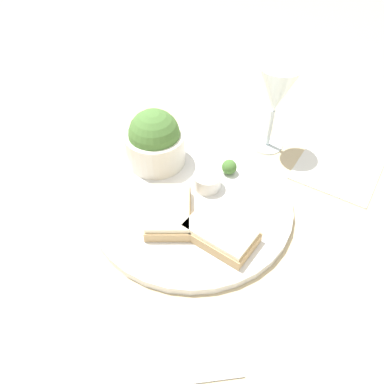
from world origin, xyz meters
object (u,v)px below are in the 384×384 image
cheese_toast_near (169,211)px  salad_bowl (153,142)px  cheese_toast_far (220,233)px  sauce_ramekin (207,180)px  fork (177,382)px  napkin (337,170)px  wine_glass (277,93)px

cheese_toast_near → salad_bowl: bearing=-19.6°
cheese_toast_far → sauce_ramekin: bearing=-24.6°
fork → sauce_ramekin: bearing=-41.0°
cheese_toast_far → napkin: size_ratio=0.66×
salad_bowl → wine_glass: wine_glass is taller
cheese_toast_near → napkin: (-0.07, -0.32, -0.02)m
salad_bowl → cheese_toast_far: (-0.21, 0.00, -0.03)m
sauce_ramekin → fork: sauce_ramekin is taller
salad_bowl → cheese_toast_near: salad_bowl is taller
sauce_ramekin → wine_glass: wine_glass is taller
sauce_ramekin → salad_bowl: bearing=22.0°
cheese_toast_near → fork: size_ratio=0.85×
wine_glass → napkin: bearing=-155.7°
sauce_ramekin → cheese_toast_near: size_ratio=0.38×
salad_bowl → wine_glass: bearing=-106.8°
salad_bowl → cheese_toast_far: salad_bowl is taller
cheese_toast_far → fork: bearing=130.3°
wine_glass → salad_bowl: bearing=73.2°
cheese_toast_far → fork: size_ratio=0.84×
salad_bowl → wine_glass: size_ratio=0.64×
wine_glass → cheese_toast_near: bearing=103.5°
salad_bowl → sauce_ramekin: (-0.11, -0.04, -0.03)m
cheese_toast_near → napkin: cheese_toast_near is taller
sauce_ramekin → wine_glass: (0.04, -0.18, 0.09)m
wine_glass → fork: (-0.28, 0.38, -0.12)m
cheese_toast_near → cheese_toast_far: (-0.08, -0.04, 0.00)m
napkin → cheese_toast_near: bearing=78.7°
cheese_toast_near → cheese_toast_far: size_ratio=1.01×
salad_bowl → sauce_ramekin: salad_bowl is taller
salad_bowl → napkin: bearing=-125.1°
wine_glass → fork: 0.49m
sauce_ramekin → napkin: sauce_ramekin is taller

